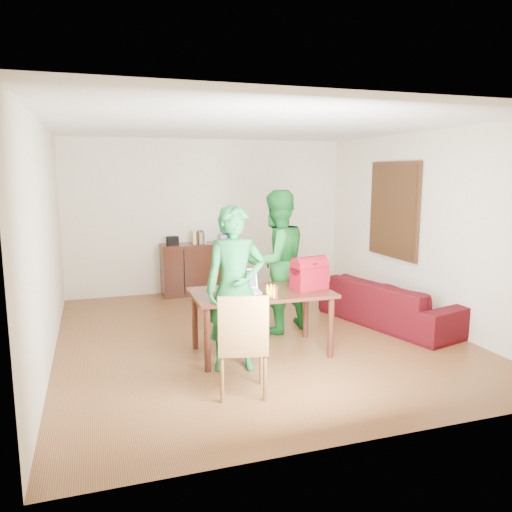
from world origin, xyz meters
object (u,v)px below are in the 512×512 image
object	(u,v)px
table	(261,299)
person_far	(276,262)
laptop	(245,289)
sofa	(390,303)
chair	(242,365)
person_near	(235,289)
bottle	(276,291)
red_bag	(309,276)

from	to	relation	value
table	person_far	distance (m)	0.93
laptop	sofa	bearing A→B (deg)	18.47
chair	laptop	distance (m)	1.16
chair	person_near	distance (m)	0.89
laptop	bottle	xyz separation A→B (m)	(0.24, -0.37, 0.04)
laptop	person_near	bearing A→B (deg)	-116.38
person_near	laptop	size ratio (longest dim) A/B	4.78
person_near	chair	bearing A→B (deg)	-91.48
person_near	sofa	xyz separation A→B (m)	(2.52, 0.87, -0.58)
person_far	sofa	distance (m)	1.77
person_near	red_bag	size ratio (longest dim) A/B	4.30
table	person_near	world-z (taller)	person_near
bottle	sofa	world-z (taller)	bottle
table	laptop	distance (m)	0.24
red_bag	bottle	bearing A→B (deg)	-161.36
table	sofa	bearing A→B (deg)	14.80
table	chair	world-z (taller)	chair
table	sofa	xyz separation A→B (m)	(2.10, 0.52, -0.35)
table	person_near	size ratio (longest dim) A/B	0.91
person_near	person_far	xyz separation A→B (m)	(0.89, 1.11, 0.06)
sofa	chair	bearing A→B (deg)	104.98
sofa	red_bag	bearing A→B (deg)	95.62
person_far	laptop	world-z (taller)	person_far
table	red_bag	xyz separation A→B (m)	(0.58, -0.06, 0.25)
chair	person_far	bearing A→B (deg)	73.58
table	laptop	world-z (taller)	laptop
person_near	table	bearing A→B (deg)	48.99
person_near	bottle	world-z (taller)	person_near
table	red_bag	world-z (taller)	red_bag
laptop	chair	bearing A→B (deg)	-102.81
person_near	person_far	bearing A→B (deg)	59.91
person_far	sofa	size ratio (longest dim) A/B	0.89
person_far	sofa	bearing A→B (deg)	153.54
red_bag	table	bearing A→B (deg)	162.84
laptop	red_bag	xyz separation A→B (m)	(0.78, -0.05, 0.11)
table	laptop	bearing A→B (deg)	-176.66
chair	person_near	bearing A→B (deg)	93.25
person_near	laptop	distance (m)	0.42
bottle	sofa	xyz separation A→B (m)	(2.06, 0.89, -0.53)
laptop	person_far	bearing A→B (deg)	54.41
person_near	sofa	bearing A→B (deg)	27.62
table	sofa	distance (m)	2.19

